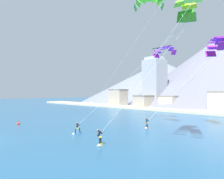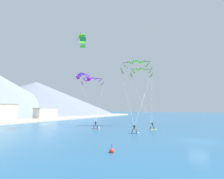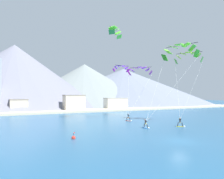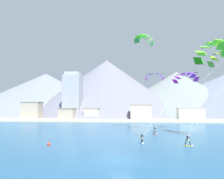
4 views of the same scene
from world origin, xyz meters
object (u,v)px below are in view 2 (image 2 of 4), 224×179
(parafoil_kite_mid_center, at_px, (136,66))
(race_marker_buoy, at_px, (112,151))
(parafoil_kite_distant_high_outer, at_px, (84,76))
(parafoil_kite_near_trail, at_px, (92,81))
(kitesurfer_near_trail, at_px, (96,126))
(parafoil_kite_distant_low_drift, at_px, (82,39))
(parafoil_kite_near_lead, at_px, (141,72))
(kitesurfer_near_lead, at_px, (153,127))
(kitesurfer_mid_center, at_px, (135,131))

(parafoil_kite_mid_center, bearing_deg, race_marker_buoy, -165.27)
(parafoil_kite_distant_high_outer, xyz_separation_m, race_marker_buoy, (-18.45, -18.15, -12.89))
(parafoil_kite_near_trail, relative_size, parafoil_kite_mid_center, 0.77)
(kitesurfer_near_trail, xyz_separation_m, parafoil_kite_mid_center, (9.58, -6.60, 15.98))
(parafoil_kite_distant_high_outer, distance_m, parafoil_kite_distant_low_drift, 9.14)
(parafoil_kite_near_lead, bearing_deg, race_marker_buoy, -167.62)
(kitesurfer_near_trail, height_order, parafoil_kite_distant_low_drift, parafoil_kite_distant_low_drift)
(parafoil_kite_distant_low_drift, bearing_deg, kitesurfer_near_lead, -69.54)
(parafoil_kite_near_trail, xyz_separation_m, parafoil_kite_distant_low_drift, (-10.13, -3.75, 8.66))
(kitesurfer_near_lead, xyz_separation_m, kitesurfer_mid_center, (-7.09, 1.52, -0.07))
(kitesurfer_near_lead, relative_size, parafoil_kite_near_lead, 0.12)
(kitesurfer_mid_center, bearing_deg, kitesurfer_near_trail, 73.31)
(parafoil_kite_near_lead, relative_size, parafoil_kite_near_trail, 1.16)
(parafoil_kite_near_lead, bearing_deg, kitesurfer_near_trail, 147.64)
(parafoil_kite_near_lead, bearing_deg, parafoil_kite_distant_high_outer, 133.98)
(parafoil_kite_distant_high_outer, bearing_deg, race_marker_buoy, -135.48)
(parafoil_kite_distant_high_outer, bearing_deg, parafoil_kite_mid_center, -49.78)
(parafoil_kite_near_lead, distance_m, parafoil_kite_mid_center, 2.60)
(parafoil_kite_near_trail, height_order, parafoil_kite_distant_high_outer, parafoil_kite_near_trail)
(kitesurfer_mid_center, height_order, parafoil_kite_mid_center, parafoil_kite_mid_center)
(kitesurfer_mid_center, xyz_separation_m, parafoil_kite_distant_high_outer, (3.68, 15.28, 12.55))
(parafoil_kite_near_trail, height_order, parafoil_kite_distant_low_drift, parafoil_kite_distant_low_drift)
(parafoil_kite_near_lead, bearing_deg, kitesurfer_near_lead, -146.51)
(kitesurfer_mid_center, bearing_deg, parafoil_kite_near_lead, 13.75)
(kitesurfer_near_trail, height_order, parafoil_kite_near_lead, parafoil_kite_near_lead)
(kitesurfer_mid_center, xyz_separation_m, parafoil_kite_mid_center, (12.88, 4.40, 16.00))
(race_marker_buoy, bearing_deg, kitesurfer_near_lead, 3.52)
(parafoil_kite_distant_high_outer, relative_size, race_marker_buoy, 4.44)
(kitesurfer_near_lead, bearing_deg, parafoil_kite_distant_low_drift, 110.46)
(parafoil_kite_mid_center, bearing_deg, parafoil_kite_distant_low_drift, 140.00)
(kitesurfer_near_lead, distance_m, race_marker_buoy, 21.91)
(kitesurfer_near_lead, bearing_deg, parafoil_kite_near_lead, 33.49)
(parafoil_kite_distant_low_drift, height_order, race_marker_buoy, parafoil_kite_distant_low_drift)
(kitesurfer_near_trail, height_order, parafoil_kite_distant_high_outer, parafoil_kite_distant_high_outer)
(kitesurfer_near_lead, height_order, parafoil_kite_near_lead, parafoil_kite_near_lead)
(kitesurfer_near_trail, xyz_separation_m, parafoil_kite_distant_low_drift, (-2.06, 3.17, 21.26))
(parafoil_kite_near_lead, height_order, parafoil_kite_near_trail, parafoil_kite_near_lead)
(parafoil_kite_near_trail, bearing_deg, race_marker_buoy, -141.50)
(kitesurfer_near_lead, distance_m, parafoil_kite_distant_low_drift, 27.03)
(kitesurfer_near_lead, xyz_separation_m, kitesurfer_near_trail, (-3.79, 12.53, -0.05))
(kitesurfer_near_trail, relative_size, race_marker_buoy, 1.73)
(kitesurfer_near_trail, bearing_deg, parafoil_kite_near_lead, -32.36)
(kitesurfer_near_trail, bearing_deg, parafoil_kite_mid_center, -34.57)
(parafoil_kite_near_lead, height_order, parafoil_kite_mid_center, parafoil_kite_mid_center)
(race_marker_buoy, bearing_deg, parafoil_kite_near_trail, 38.50)
(parafoil_kite_near_trail, xyz_separation_m, parafoil_kite_distant_high_outer, (-7.68, -2.64, -0.07))
(kitesurfer_near_lead, distance_m, parafoil_kite_distant_high_outer, 21.21)
(parafoil_kite_near_lead, bearing_deg, parafoil_kite_mid_center, 159.62)
(kitesurfer_near_lead, bearing_deg, kitesurfer_mid_center, 167.88)
(kitesurfer_mid_center, xyz_separation_m, parafoil_kite_near_trail, (11.37, 17.92, 12.62))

